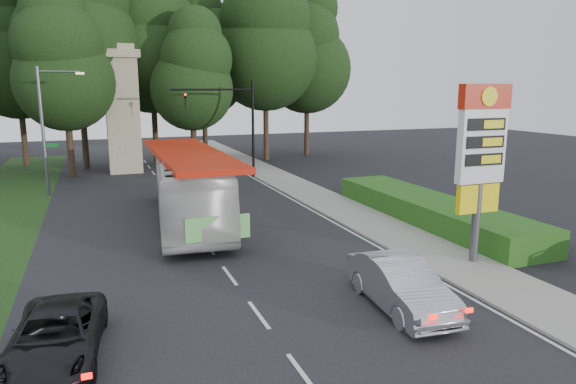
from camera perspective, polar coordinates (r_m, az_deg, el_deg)
name	(u,v)px	position (r m, az deg, el deg)	size (l,w,h in m)	color
ground	(264,322)	(15.42, -2.71, -14.28)	(120.00, 120.00, 0.00)	black
road_surface	(190,223)	(26.44, -10.81, -3.39)	(14.00, 80.00, 0.02)	black
sidewalk_right	(341,208)	(29.03, 5.94, -1.81)	(3.00, 80.00, 0.12)	gray
hedge	(430,210)	(27.12, 15.46, -1.95)	(3.00, 14.00, 1.20)	#225115
gas_station_pylon	(481,150)	(20.43, 20.69, 4.42)	(2.10, 0.45, 6.85)	#59595E
traffic_signal_mast	(236,116)	(38.58, -5.83, 8.40)	(6.10, 0.35, 7.20)	black
streetlight_signs	(46,125)	(35.41, -25.29, 6.73)	(2.75, 0.98, 8.00)	#59595E
monument	(122,109)	(43.31, -17.94, 8.81)	(3.00, 3.00, 10.05)	gray
tree_west_near	(15,48)	(50.66, -28.07, 13.92)	(8.40, 8.40, 16.50)	#2D2116
tree_center_left	(75,20)	(46.54, -22.55, 17.20)	(10.08, 10.08, 19.80)	#2D2116
tree_center_right	(150,38)	(48.70, -15.04, 16.18)	(9.24, 9.24, 18.15)	#2D2116
tree_east_near	(203,56)	(51.35, -9.47, 14.64)	(8.12, 8.12, 15.95)	#2D2116
tree_east_mid	(265,36)	(48.90, -2.55, 16.92)	(9.52, 9.52, 18.70)	#2D2116
tree_far_east	(307,50)	(52.43, 2.14, 15.45)	(8.68, 8.68, 17.05)	#2D2116
tree_monument_left	(63,61)	(42.31, -23.72, 13.21)	(7.28, 7.28, 14.30)	#2D2116
tree_monument_right	(191,72)	(43.44, -10.70, 13.00)	(6.72, 6.72, 13.20)	#2D2116
transit_bus	(189,187)	(26.35, -10.94, 0.57)	(3.04, 13.00, 3.62)	silver
sedan_silver	(401,284)	(16.37, 12.42, -9.99)	(1.65, 4.73, 1.56)	#B8B9C0
suv_charcoal	(56,336)	(14.47, -24.40, -14.36)	(2.12, 4.60, 1.28)	black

